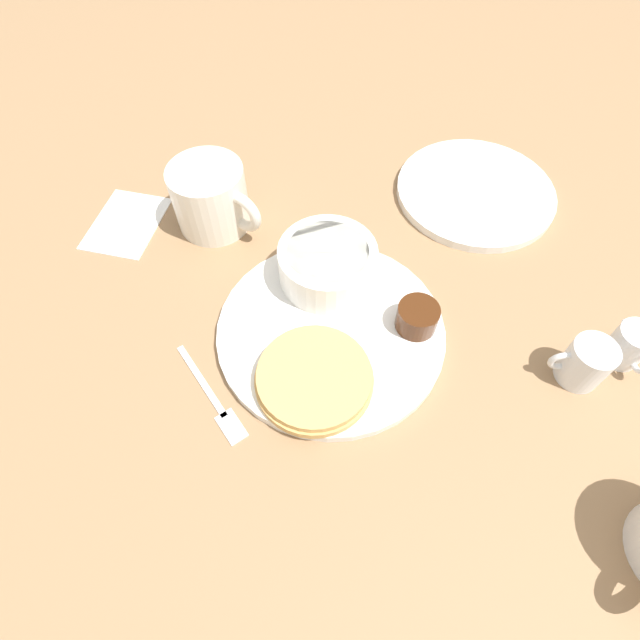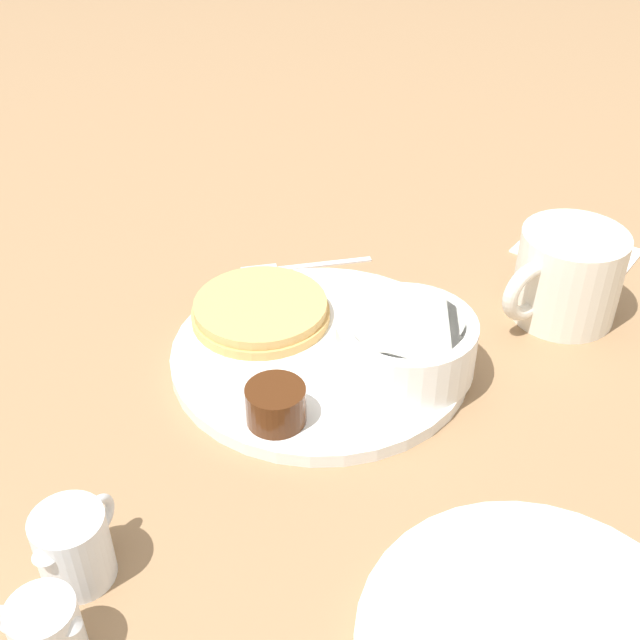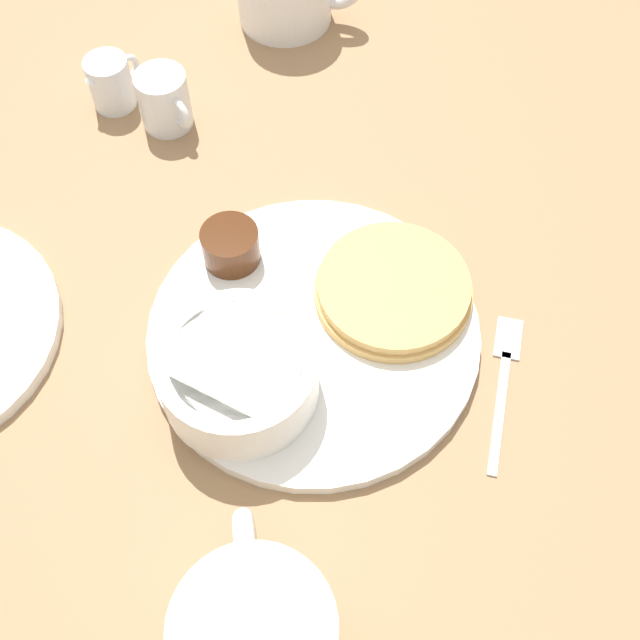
# 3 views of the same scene
# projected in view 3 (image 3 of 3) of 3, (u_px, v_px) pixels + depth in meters

# --- Properties ---
(ground_plane) EXTENTS (4.00, 4.00, 0.00)m
(ground_plane) POSITION_uv_depth(u_px,v_px,m) (314.00, 337.00, 0.63)
(ground_plane) COLOR #93704C
(plate) EXTENTS (0.26, 0.26, 0.01)m
(plate) POSITION_uv_depth(u_px,v_px,m) (314.00, 333.00, 0.62)
(plate) COLOR white
(plate) RESTS_ON ground_plane
(pancake_stack) EXTENTS (0.13, 0.13, 0.02)m
(pancake_stack) POSITION_uv_depth(u_px,v_px,m) (393.00, 289.00, 0.63)
(pancake_stack) COLOR tan
(pancake_stack) RESTS_ON plate
(bowl) EXTENTS (0.12, 0.12, 0.05)m
(bowl) POSITION_uv_depth(u_px,v_px,m) (239.00, 373.00, 0.57)
(bowl) COLOR white
(bowl) RESTS_ON plate
(syrup_cup) EXTENTS (0.05, 0.05, 0.03)m
(syrup_cup) POSITION_uv_depth(u_px,v_px,m) (231.00, 246.00, 0.64)
(syrup_cup) COLOR #47230F
(syrup_cup) RESTS_ON plate
(butter_ramekin) EXTENTS (0.04, 0.04, 0.04)m
(butter_ramekin) POSITION_uv_depth(u_px,v_px,m) (203.00, 385.00, 0.58)
(butter_ramekin) COLOR white
(butter_ramekin) RESTS_ON plate
(coffee_mug) EXTENTS (0.10, 0.12, 0.09)m
(coffee_mug) POSITION_uv_depth(u_px,v_px,m) (256.00, 636.00, 0.47)
(coffee_mug) COLOR silver
(coffee_mug) RESTS_ON ground_plane
(creamer_pitcher_near) EXTENTS (0.05, 0.07, 0.06)m
(creamer_pitcher_near) POSITION_uv_depth(u_px,v_px,m) (164.00, 100.00, 0.73)
(creamer_pitcher_near) COLOR white
(creamer_pitcher_near) RESTS_ON ground_plane
(creamer_pitcher_far) EXTENTS (0.06, 0.04, 0.05)m
(creamer_pitcher_far) POSITION_uv_depth(u_px,v_px,m) (111.00, 82.00, 0.74)
(creamer_pitcher_far) COLOR white
(creamer_pitcher_far) RESTS_ON ground_plane
(fork) EXTENTS (0.11, 0.09, 0.00)m
(fork) POSITION_uv_depth(u_px,v_px,m) (504.00, 373.00, 0.61)
(fork) COLOR silver
(fork) RESTS_ON ground_plane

